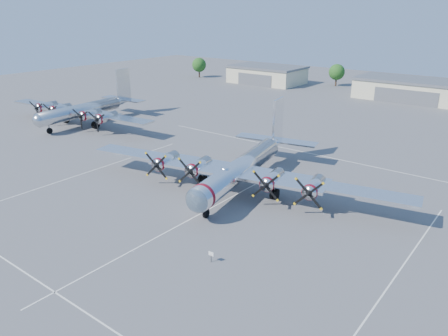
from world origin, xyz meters
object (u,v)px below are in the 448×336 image
Objects in this scene: tree_far_west at (199,65)px; bomber_west at (87,124)px; hangar_center at (414,89)px; tree_west at (337,72)px; main_bomber_b29 at (243,187)px; info_placard at (211,255)px; hangar_west at (267,74)px.

tree_far_west is 0.17× the size of bomber_west.
hangar_center is 0.75× the size of bomber_west.
tree_west is (45.00, 12.00, 0.00)m from tree_far_west.
tree_west is 86.97m from main_bomber_b29.
info_placard is (8.27, -16.90, 0.76)m from main_bomber_b29.
hangar_center is 26.30m from tree_west.
tree_west is at bearing 14.93° from tree_far_west.
bomber_west reaches higher than main_bomber_b29.
tree_far_west is 46.57m from tree_west.
bomber_west is at bearing 152.69° from info_placard.
hangar_center is 0.65× the size of main_bomber_b29.
hangar_west is 45.00m from hangar_center.
main_bomber_b29 is at bearing -15.03° from bomber_west.
main_bomber_b29 is 40.54× the size of info_placard.
info_placard is (53.51, -24.82, 0.76)m from bomber_west.
tree_far_west is 117.54m from info_placard.
hangar_center is 70.13m from tree_far_west.
info_placard is at bearing -72.06° from tree_west.
hangar_center is at bearing 92.20° from info_placard.
tree_far_west is at bearing -170.99° from hangar_west.
main_bomber_b29 is 1.15× the size of bomber_west.
tree_far_west is 99.54m from main_bomber_b29.
hangar_west is 21.61m from tree_west.
bomber_west is (-46.03, -67.47, -2.71)m from hangar_center.
info_placard is (7.47, -92.29, -1.95)m from hangar_center.
tree_far_west is (-70.00, -3.96, 1.51)m from hangar_center.
hangar_center reaches higher than main_bomber_b29.
tree_west is 0.15× the size of main_bomber_b29.
info_placard is at bearing -48.74° from tree_far_west.
bomber_west is 58.99m from info_placard.
hangar_west and hangar_center have the same top height.
hangar_west is 87.43m from main_bomber_b29.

